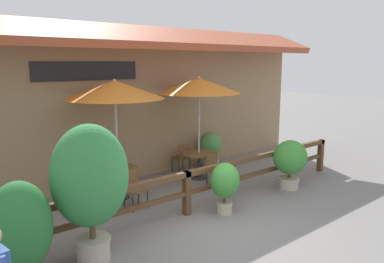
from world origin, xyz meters
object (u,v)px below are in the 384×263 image
(dining_table_middle, at_px, (199,158))
(potted_plant_tall_tropical, at_px, (90,180))
(chair_middle_streetside, at_px, (215,168))
(potted_plant_broad_leaf, at_px, (20,231))
(dining_table_near, at_px, (118,174))
(patio_umbrella_middle, at_px, (199,86))
(chair_middle_wallside, at_px, (182,157))
(patio_umbrella_near, at_px, (115,90))
(potted_plant_entrance_palm, at_px, (225,183))
(chair_near_wallside, at_px, (106,172))
(potted_plant_small_flowering, at_px, (290,160))
(potted_plant_corner_fern, at_px, (211,147))
(chair_near_streetside, at_px, (134,187))

(dining_table_middle, xyz_separation_m, potted_plant_tall_tropical, (-4.24, -2.28, 0.79))
(chair_middle_streetside, xyz_separation_m, potted_plant_broad_leaf, (-5.27, -1.63, 0.41))
(potted_plant_tall_tropical, bearing_deg, dining_table_near, 53.19)
(patio_umbrella_middle, bearing_deg, chair_middle_streetside, -96.09)
(dining_table_near, relative_size, chair_middle_wallside, 1.11)
(patio_umbrella_middle, xyz_separation_m, chair_middle_streetside, (-0.08, -0.76, -2.12))
(patio_umbrella_near, height_order, potted_plant_entrance_palm, patio_umbrella_near)
(chair_near_wallside, bearing_deg, patio_umbrella_near, 84.55)
(chair_middle_wallside, bearing_deg, potted_plant_broad_leaf, 35.54)
(chair_near_wallside, distance_m, potted_plant_tall_tropical, 3.63)
(chair_middle_wallside, bearing_deg, potted_plant_entrance_palm, 73.13)
(dining_table_middle, distance_m, chair_middle_streetside, 0.77)
(chair_near_wallside, bearing_deg, chair_middle_wallside, 179.29)
(potted_plant_small_flowering, height_order, potted_plant_broad_leaf, potted_plant_broad_leaf)
(dining_table_near, relative_size, dining_table_middle, 1.00)
(dining_table_middle, xyz_separation_m, chair_middle_wallside, (0.00, 0.76, -0.12))
(potted_plant_small_flowering, bearing_deg, potted_plant_tall_tropical, -178.72)
(chair_middle_wallside, relative_size, potted_plant_corner_fern, 0.78)
(chair_near_streetside, height_order, potted_plant_corner_fern, potted_plant_corner_fern)
(potted_plant_entrance_palm, xyz_separation_m, potted_plant_corner_fern, (2.31, 2.98, -0.08))
(chair_near_streetside, bearing_deg, chair_near_wallside, 86.90)
(chair_near_streetside, xyz_separation_m, potted_plant_corner_fern, (3.62, 1.42, 0.13))
(chair_near_wallside, bearing_deg, patio_umbrella_middle, 162.16)
(patio_umbrella_near, bearing_deg, potted_plant_entrance_palm, -60.42)
(patio_umbrella_near, height_order, potted_plant_tall_tropical, patio_umbrella_near)
(chair_near_streetside, distance_m, potted_plant_entrance_palm, 2.04)
(chair_middle_streetside, distance_m, potted_plant_corner_fern, 1.88)
(patio_umbrella_near, distance_m, potted_plant_broad_leaf, 4.09)
(chair_middle_streetside, height_order, potted_plant_entrance_palm, potted_plant_entrance_palm)
(chair_middle_streetside, bearing_deg, potted_plant_small_flowering, -50.18)
(dining_table_middle, height_order, potted_plant_broad_leaf, potted_plant_broad_leaf)
(dining_table_middle, height_order, potted_plant_tall_tropical, potted_plant_tall_tropical)
(patio_umbrella_middle, height_order, potted_plant_corner_fern, patio_umbrella_middle)
(potted_plant_entrance_palm, bearing_deg, potted_plant_small_flowering, 2.71)
(potted_plant_small_flowering, bearing_deg, potted_plant_entrance_palm, -177.29)
(patio_umbrella_middle, distance_m, dining_table_middle, 2.00)
(chair_near_streetside, bearing_deg, potted_plant_corner_fern, 21.04)
(chair_near_wallside, xyz_separation_m, potted_plant_broad_leaf, (-2.90, -3.14, 0.41))
(dining_table_near, height_order, chair_near_wallside, chair_near_wallside)
(chair_near_streetside, height_order, potted_plant_entrance_palm, potted_plant_entrance_palm)
(potted_plant_small_flowering, bearing_deg, potted_plant_corner_fern, 92.61)
(dining_table_near, xyz_separation_m, chair_middle_streetside, (2.44, -0.78, -0.12))
(chair_near_wallside, bearing_deg, potted_plant_entrance_palm, 111.53)
(chair_near_wallside, height_order, chair_middle_streetside, same)
(dining_table_middle, relative_size, potted_plant_corner_fern, 0.86)
(patio_umbrella_near, height_order, chair_near_wallside, patio_umbrella_near)
(dining_table_middle, xyz_separation_m, chair_middle_streetside, (-0.08, -0.76, -0.12))
(dining_table_middle, bearing_deg, potted_plant_tall_tropical, -151.78)
(chair_near_wallside, height_order, potted_plant_entrance_palm, potted_plant_entrance_palm)
(dining_table_near, xyz_separation_m, potted_plant_broad_leaf, (-2.83, -2.41, 0.29))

